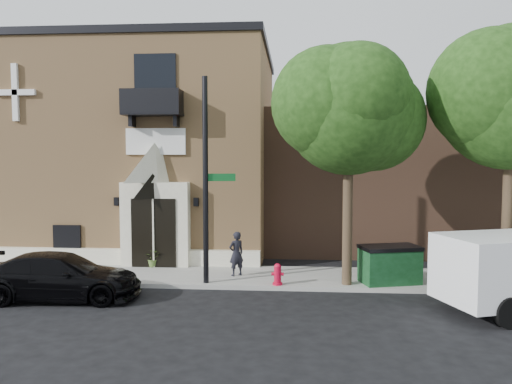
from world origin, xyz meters
TOP-DOWN VIEW (x-y plane):
  - ground at (0.00, 0.00)m, footprint 120.00×120.00m
  - sidewalk at (1.00, 1.50)m, footprint 42.00×3.00m
  - church at (-2.99, 7.95)m, footprint 12.20×11.01m
  - neighbour_building at (12.00, 9.00)m, footprint 18.00×8.00m
  - street_tree_left at (6.03, 0.35)m, footprint 4.97×4.38m
  - black_sedan at (-2.79, -1.41)m, footprint 4.94×2.28m
  - street_sign at (1.39, 0.32)m, footprint 1.19×1.06m
  - fire_hydrant at (3.74, 0.20)m, footprint 0.40×0.32m
  - dumpster at (7.43, 0.74)m, footprint 2.11×1.53m
  - planter at (-1.03, 2.53)m, footprint 0.71×0.65m
  - pedestrian_near at (2.26, 1.36)m, footprint 0.68×0.64m

SIDE VIEW (x-z plane):
  - ground at x=0.00m, z-range 0.00..0.00m
  - sidewalk at x=1.00m, z-range 0.00..0.15m
  - planter at x=-1.03m, z-range 0.15..0.82m
  - fire_hydrant at x=3.74m, z-range 0.14..0.85m
  - black_sedan at x=-2.79m, z-range 0.00..1.40m
  - dumpster at x=7.43m, z-range 0.16..1.40m
  - pedestrian_near at x=2.26m, z-range 0.15..1.71m
  - neighbour_building at x=12.00m, z-range 0.00..6.40m
  - street_sign at x=1.39m, z-range 0.17..6.93m
  - church at x=-2.99m, z-range -0.02..9.28m
  - street_tree_left at x=6.03m, z-range 1.98..9.75m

